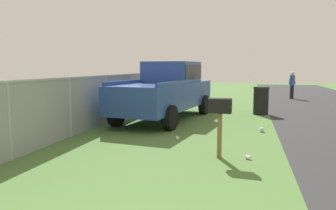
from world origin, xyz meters
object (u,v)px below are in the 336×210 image
mailbox (220,110)px  trash_bin (261,101)px  pickup_truck (167,89)px  pedestrian (292,83)px

mailbox → trash_bin: size_ratio=1.14×
mailbox → pickup_truck: size_ratio=0.22×
mailbox → pedestrian: 14.39m
mailbox → trash_bin: mailbox is taller
trash_bin → pedestrian: size_ratio=0.68×
mailbox → pedestrian: pedestrian is taller
pickup_truck → trash_bin: bearing=-51.8°
mailbox → pickup_truck: (4.83, 2.34, 0.10)m
mailbox → pedestrian: (14.06, -3.06, -0.06)m
mailbox → pickup_truck: pickup_truck is taller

